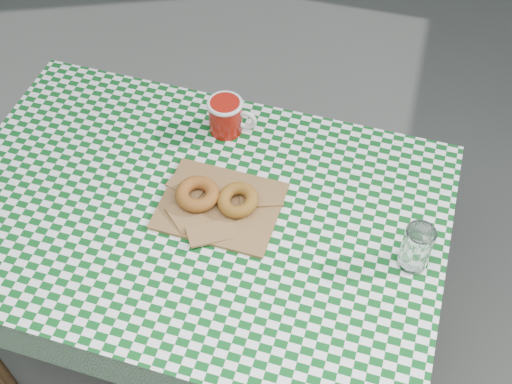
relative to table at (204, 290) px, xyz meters
The scene contains 8 objects.
ground 0.45m from the table, 48.25° to the left, with size 60.00×60.00×0.00m, color #5A5A55.
table is the anchor object (origin of this frame).
tablecloth 0.38m from the table, ahead, with size 1.23×0.82×0.01m, color #0B4B19.
paper_bag 0.39m from the table, 25.58° to the left, with size 0.29×0.23×0.02m, color brown.
bagel_front 0.41m from the table, 86.81° to the left, with size 0.11×0.11×0.03m, color #93551E.
bagel_back 0.43m from the table, 20.19° to the left, with size 0.10×0.10×0.03m, color olive.
coffee_mug 0.52m from the table, 90.93° to the left, with size 0.18×0.18×0.10m, color #951209, non-canonical shape.
drinking_glass 0.69m from the table, ahead, with size 0.07×0.07×0.12m, color white.
Camera 1 is at (0.24, -1.07, 2.02)m, focal length 45.47 mm.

